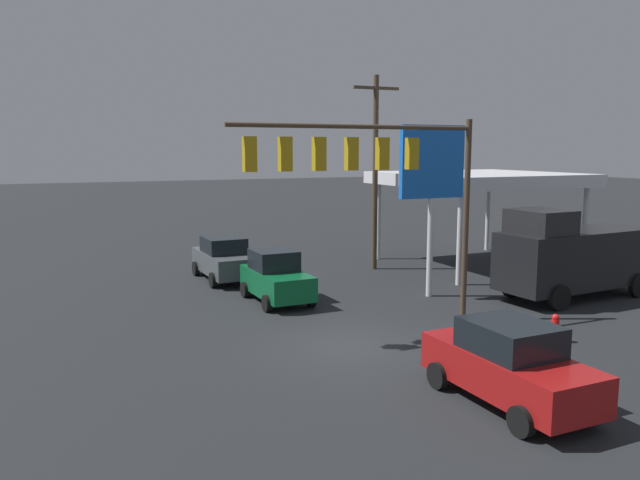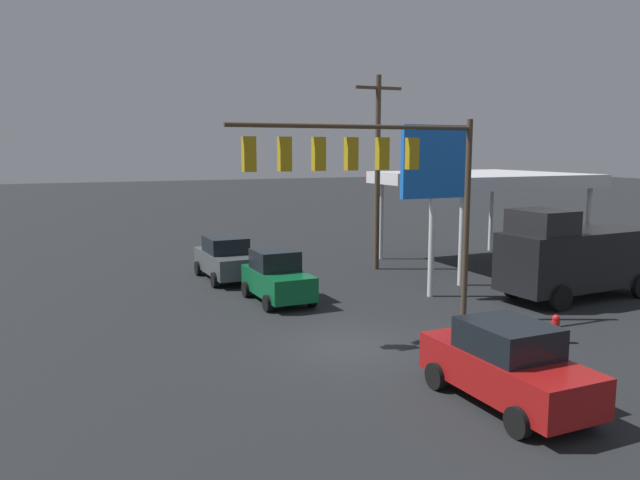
{
  "view_description": "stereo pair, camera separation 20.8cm",
  "coord_description": "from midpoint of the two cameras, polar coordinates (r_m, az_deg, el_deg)",
  "views": [
    {
      "loc": [
        8.11,
        16.12,
        5.82
      ],
      "look_at": [
        0.0,
        -2.0,
        2.91
      ],
      "focal_mm": 35.0,
      "sensor_mm": 36.0,
      "label": 1
    },
    {
      "loc": [
        7.92,
        16.2,
        5.82
      ],
      "look_at": [
        0.0,
        -2.0,
        2.91
      ],
      "focal_mm": 35.0,
      "sensor_mm": 36.0,
      "label": 2
    }
  ],
  "objects": [
    {
      "name": "hatchback_crossing",
      "position": [
        23.98,
        -4.28,
        -3.42
      ],
      "size": [
        2.03,
        3.84,
        1.97
      ],
      "rotation": [
        0.0,
        0.0,
        1.59
      ],
      "color": "#0C592D",
      "rests_on": "ground"
    },
    {
      "name": "delivery_truck",
      "position": [
        26.26,
        21.97,
        -1.32
      ],
      "size": [
        6.94,
        2.92,
        3.58
      ],
      "rotation": [
        0.0,
        0.0,
        0.07
      ],
      "color": "black",
      "rests_on": "ground"
    },
    {
      "name": "gas_station_canopy",
      "position": [
        32.06,
        14.0,
        5.36
      ],
      "size": [
        8.41,
        8.29,
        4.65
      ],
      "color": "silver",
      "rests_on": "ground"
    },
    {
      "name": "sedan_far",
      "position": [
        28.25,
        -8.99,
        -1.7
      ],
      "size": [
        2.15,
        4.44,
        1.93
      ],
      "rotation": [
        0.0,
        0.0,
        1.6
      ],
      "color": "#474C51",
      "rests_on": "ground"
    },
    {
      "name": "fire_hydrant",
      "position": [
        20.32,
        20.41,
        -7.57
      ],
      "size": [
        0.24,
        0.24,
        0.88
      ],
      "color": "red",
      "rests_on": "ground"
    },
    {
      "name": "price_sign",
      "position": [
        24.68,
        9.96,
        6.32
      ],
      "size": [
        2.83,
        0.27,
        6.73
      ],
      "color": "silver",
      "rests_on": "ground"
    },
    {
      "name": "ground_plane",
      "position": [
        18.96,
        2.19,
        -9.56
      ],
      "size": [
        200.0,
        200.0,
        0.0
      ],
      "primitive_type": "plane",
      "color": "black"
    },
    {
      "name": "traffic_signal_assembly",
      "position": [
        19.47,
        4.23,
        6.71
      ],
      "size": [
        8.4,
        0.43,
        6.79
      ],
      "color": "#473828",
      "rests_on": "ground"
    },
    {
      "name": "utility_pole",
      "position": [
        30.11,
        4.87,
        6.57
      ],
      "size": [
        2.4,
        0.26,
        9.25
      ],
      "color": "#473828",
      "rests_on": "ground"
    },
    {
      "name": "sedan_waiting",
      "position": [
        15.13,
        16.51,
        -10.81
      ],
      "size": [
        2.12,
        4.43,
        1.93
      ],
      "rotation": [
        0.0,
        0.0,
        1.59
      ],
      "color": "maroon",
      "rests_on": "ground"
    }
  ]
}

